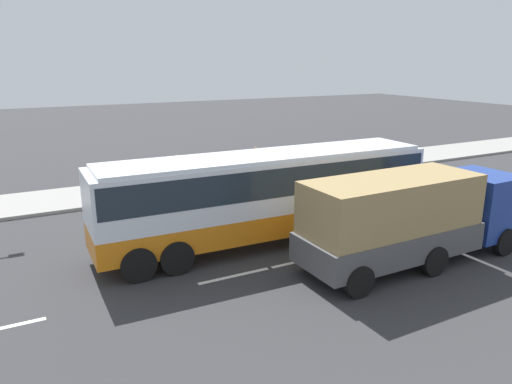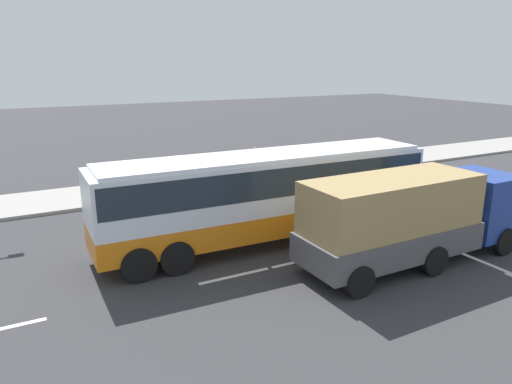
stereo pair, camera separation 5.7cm
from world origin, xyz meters
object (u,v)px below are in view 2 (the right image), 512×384
object	(u,v)px
coach_bus	(267,188)
car_silver_hatch	(447,190)
pedestrian_near_curb	(177,169)
pedestrian_at_crossing	(255,158)
cargo_truck	(413,215)

from	to	relation	value
coach_bus	car_silver_hatch	size ratio (longest dim) A/B	2.65
pedestrian_near_curb	pedestrian_at_crossing	world-z (taller)	pedestrian_near_curb
coach_bus	cargo_truck	world-z (taller)	coach_bus
pedestrian_at_crossing	coach_bus	bearing A→B (deg)	143.60
cargo_truck	pedestrian_at_crossing	distance (m)	13.21
pedestrian_near_curb	pedestrian_at_crossing	xyz separation A→B (m)	(4.95, 0.71, -0.07)
coach_bus	pedestrian_near_curb	distance (m)	8.72
car_silver_hatch	cargo_truck	bearing A→B (deg)	-143.45
pedestrian_near_curb	car_silver_hatch	bearing A→B (deg)	145.38
cargo_truck	pedestrian_near_curb	xyz separation A→B (m)	(-3.79, 12.43, -0.52)
cargo_truck	pedestrian_near_curb	distance (m)	13.00
car_silver_hatch	pedestrian_at_crossing	size ratio (longest dim) A/B	2.97
coach_bus	pedestrian_near_curb	size ratio (longest dim) A/B	7.37
pedestrian_near_curb	pedestrian_at_crossing	bearing A→B (deg)	-166.00
car_silver_hatch	pedestrian_near_curb	distance (m)	13.14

